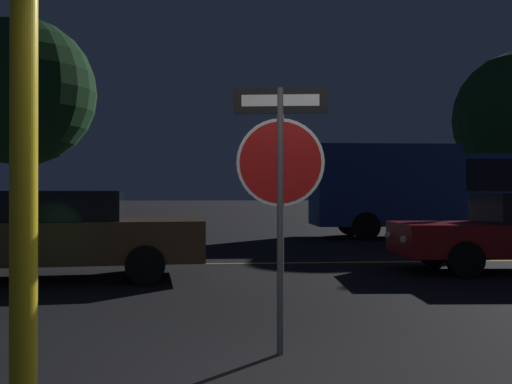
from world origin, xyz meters
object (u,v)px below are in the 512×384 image
at_px(yellow_pole_left, 24,127).
at_px(delivery_truck, 427,187).
at_px(stop_sign, 280,165).
at_px(passing_car_2, 53,235).
at_px(tree_0, 21,92).

distance_m(yellow_pole_left, delivery_truck, 16.69).
relative_size(stop_sign, delivery_truck, 0.32).
bearing_deg(delivery_truck, yellow_pole_left, -26.59).
bearing_deg(yellow_pole_left, stop_sign, 49.21).
bearing_deg(passing_car_2, stop_sign, -151.64).
height_order(yellow_pole_left, delivery_truck, yellow_pole_left).
bearing_deg(stop_sign, passing_car_2, 132.59).
bearing_deg(passing_car_2, yellow_pole_left, -172.21).
xyz_separation_m(passing_car_2, tree_0, (-3.56, 9.67, 3.98)).
bearing_deg(stop_sign, tree_0, 123.59).
distance_m(passing_car_2, tree_0, 11.05).
relative_size(passing_car_2, tree_0, 0.71).
distance_m(yellow_pole_left, tree_0, 17.12).
bearing_deg(tree_0, yellow_pole_left, -72.42).
bearing_deg(passing_car_2, tree_0, 14.53).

